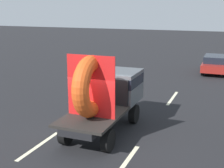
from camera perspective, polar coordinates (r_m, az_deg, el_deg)
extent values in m
plane|color=black|center=(12.66, -3.57, -9.57)|extent=(120.00, 120.00, 0.00)
cylinder|color=black|center=(14.54, -2.38, -4.63)|extent=(0.28, 0.84, 0.84)
cylinder|color=black|center=(13.97, 4.04, -5.44)|extent=(0.28, 0.84, 0.84)
cylinder|color=black|center=(11.97, -8.42, -8.95)|extent=(0.28, 0.84, 0.84)
cylinder|color=black|center=(11.28, -0.77, -10.28)|extent=(0.28, 0.84, 0.84)
cube|color=black|center=(12.77, -1.65, -5.31)|extent=(1.30, 4.94, 0.25)
cube|color=#4C5156|center=(13.89, 0.78, -0.28)|extent=(2.00, 1.92, 1.35)
cube|color=black|center=(13.77, 0.71, 0.87)|extent=(2.02, 1.82, 0.44)
cube|color=black|center=(11.89, -3.48, -5.92)|extent=(2.00, 3.03, 0.10)
cube|color=black|center=(12.98, -0.80, -1.40)|extent=(1.80, 0.08, 1.10)
torus|color=#D84C19|center=(11.40, -3.89, -0.45)|extent=(0.62, 2.31, 2.31)
cube|color=red|center=(11.40, -3.89, -0.45)|extent=(1.90, 0.03, 2.31)
cylinder|color=black|center=(27.19, 16.82, 3.31)|extent=(0.22, 0.64, 0.64)
cylinder|color=black|center=(24.55, 16.25, 2.26)|extent=(0.22, 0.64, 0.64)
cube|color=maroon|center=(25.77, 18.33, 3.27)|extent=(1.81, 4.22, 0.55)
cube|color=black|center=(25.58, 18.40, 4.39)|extent=(1.63, 2.36, 0.50)
cube|color=beige|center=(12.18, -13.24, -10.89)|extent=(0.16, 2.64, 0.01)
cube|color=beige|center=(19.04, 0.78, -1.43)|extent=(0.16, 2.32, 0.01)
cube|color=beige|center=(10.62, 2.36, -14.41)|extent=(0.16, 2.86, 0.01)
cube|color=beige|center=(18.07, 11.01, -2.54)|extent=(0.16, 2.83, 0.01)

